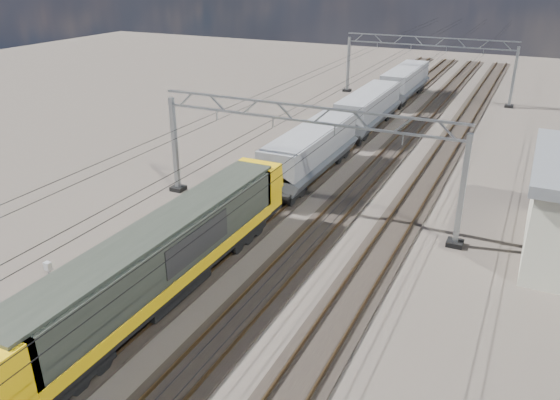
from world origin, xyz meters
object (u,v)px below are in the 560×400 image
at_px(hopper_wagon_mid, 369,107).
at_px(trackside_cabinet, 48,267).
at_px(locomotive, 163,256).
at_px(hopper_wagon_lead, 311,150).
at_px(catenary_gantry_mid, 302,157).
at_px(hopper_wagon_third, 405,81).
at_px(catenary_gantry_far, 427,65).

xyz_separation_m(hopper_wagon_mid, trackside_cabinet, (-6.35, -33.06, -1.47)).
distance_m(locomotive, hopper_wagon_mid, 31.90).
distance_m(locomotive, hopper_wagon_lead, 17.70).
relative_size(locomotive, trackside_cabinet, 20.54).
distance_m(catenary_gantry_mid, hopper_wagon_third, 34.69).
bearing_deg(catenary_gantry_mid, hopper_wagon_lead, 107.90).
height_order(catenary_gantry_mid, hopper_wagon_mid, catenary_gantry_mid).
bearing_deg(trackside_cabinet, locomotive, 13.59).
relative_size(hopper_wagon_mid, trackside_cabinet, 12.65).
distance_m(locomotive, hopper_wagon_third, 46.10).
relative_size(locomotive, hopper_wagon_lead, 1.62).
xyz_separation_m(catenary_gantry_mid, hopper_wagon_mid, (-2.00, 20.39, -1.67)).
height_order(locomotive, hopper_wagon_mid, locomotive).
bearing_deg(trackside_cabinet, hopper_wagon_mid, 82.30).
relative_size(catenary_gantry_mid, locomotive, 0.94).
height_order(catenary_gantry_mid, hopper_wagon_third, catenary_gantry_mid).
bearing_deg(hopper_wagon_third, hopper_wagon_lead, -90.00).
bearing_deg(hopper_wagon_third, catenary_gantry_mid, -86.69).
xyz_separation_m(catenary_gantry_far, hopper_wagon_third, (-2.00, -1.41, -1.67)).
distance_m(locomotive, trackside_cabinet, 6.64).
xyz_separation_m(locomotive, trackside_cabinet, (-6.35, -1.17, -1.56)).
height_order(catenary_gantry_far, locomotive, catenary_gantry_far).
distance_m(catenary_gantry_mid, hopper_wagon_lead, 6.72).
bearing_deg(hopper_wagon_lead, locomotive, -90.00).
bearing_deg(catenary_gantry_mid, trackside_cabinet, -123.39).
height_order(locomotive, trackside_cabinet, locomotive).
relative_size(catenary_gantry_mid, trackside_cabinet, 19.37).
bearing_deg(catenary_gantry_mid, hopper_wagon_third, 93.31).
relative_size(hopper_wagon_lead, trackside_cabinet, 12.65).
relative_size(locomotive, hopper_wagon_third, 1.62).
height_order(hopper_wagon_lead, trackside_cabinet, hopper_wagon_lead).
height_order(catenary_gantry_mid, hopper_wagon_lead, catenary_gantry_mid).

